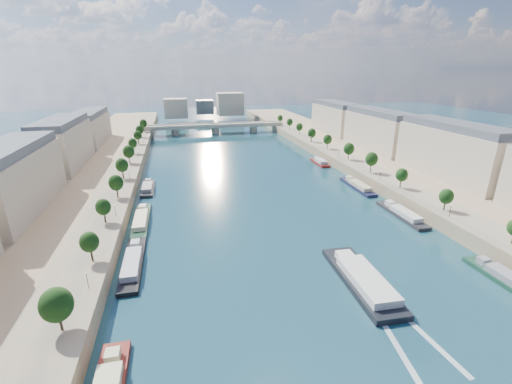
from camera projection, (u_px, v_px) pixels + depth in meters
ground at (253, 189)px, 151.37m from camera, size 700.00×700.00×0.00m
quay_left at (76, 197)px, 135.10m from camera, size 44.00×520.00×5.00m
quay_right at (398, 173)px, 165.94m from camera, size 44.00×520.00×5.00m
pave_left at (115, 188)px, 137.45m from camera, size 14.00×520.00×0.10m
pave_right at (371, 170)px, 161.86m from camera, size 14.00×520.00×0.10m
trees_left at (119, 173)px, 137.86m from camera, size 4.80×268.80×8.26m
trees_right at (357, 154)px, 168.75m from camera, size 4.80×268.80×8.26m
lamps_left at (123, 189)px, 128.33m from camera, size 0.36×200.36×4.28m
lamps_right at (357, 162)px, 164.55m from camera, size 0.36×200.36×4.28m
buildings_left at (43, 157)px, 138.57m from camera, size 16.00×226.00×23.20m
buildings_right at (410, 139)px, 174.98m from camera, size 16.00×226.00×23.20m
skyline at (209, 106)px, 348.11m from camera, size 79.00×42.00×22.00m
bridge at (215, 127)px, 279.31m from camera, size 112.00×12.00×8.15m
tour_barge at (362, 280)px, 84.23m from camera, size 9.74×30.40×4.08m
wake at (403, 331)px, 69.48m from camera, size 10.76×26.01×0.04m
moored_barges_left at (132, 267)px, 90.03m from camera, size 5.00×151.83×3.60m
moored_barges_right at (411, 220)px, 118.21m from camera, size 5.00×166.13×3.60m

